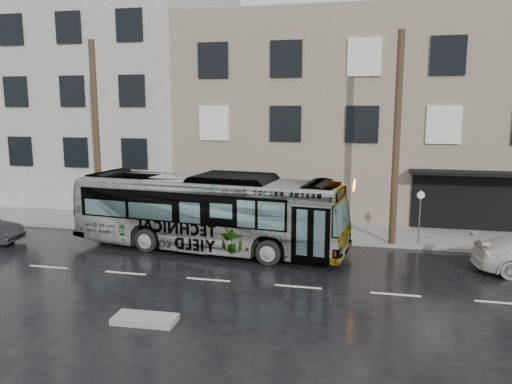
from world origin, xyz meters
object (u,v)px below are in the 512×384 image
(utility_pole_front, at_px, (397,140))
(sign_post, at_px, (420,218))
(utility_pole_rear, at_px, (96,136))
(bus, at_px, (208,212))

(utility_pole_front, xyz_separation_m, sign_post, (1.10, 0.00, -3.30))
(utility_pole_rear, distance_m, sign_post, 15.46)
(utility_pole_front, distance_m, utility_pole_rear, 14.00)
(utility_pole_front, bearing_deg, bus, -164.30)
(utility_pole_front, relative_size, utility_pole_rear, 1.00)
(utility_pole_rear, height_order, sign_post, utility_pole_rear)
(sign_post, xyz_separation_m, bus, (-8.79, -2.16, 0.30))
(utility_pole_front, xyz_separation_m, utility_pole_rear, (-14.00, 0.00, 0.00))
(utility_pole_rear, relative_size, bus, 0.76)
(sign_post, bearing_deg, utility_pole_rear, 180.00)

